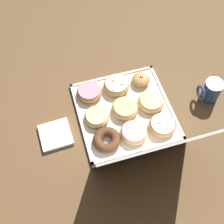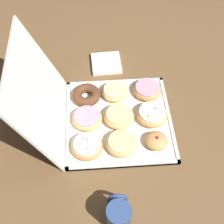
# 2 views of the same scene
# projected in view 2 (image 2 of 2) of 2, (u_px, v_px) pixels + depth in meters

# --- Properties ---
(ground_plane) EXTENTS (3.00, 3.00, 0.00)m
(ground_plane) POSITION_uv_depth(u_px,v_px,m) (119.00, 121.00, 1.22)
(ground_plane) COLOR brown
(donut_box) EXTENTS (0.40, 0.40, 0.01)m
(donut_box) POSITION_uv_depth(u_px,v_px,m) (119.00, 120.00, 1.21)
(donut_box) COLOR silver
(donut_box) RESTS_ON ground
(box_lid_open) EXTENTS (0.40, 0.14, 0.36)m
(box_lid_open) POSITION_uv_depth(u_px,v_px,m) (40.00, 95.00, 1.06)
(box_lid_open) COLOR silver
(box_lid_open) RESTS_ON ground
(jelly_filled_donut_0) EXTENTS (0.08, 0.08, 0.05)m
(jelly_filled_donut_0) POSITION_uv_depth(u_px,v_px,m) (156.00, 141.00, 1.13)
(jelly_filled_donut_0) COLOR tan
(jelly_filled_donut_0) RESTS_ON donut_box
(sprinkle_donut_1) EXTENTS (0.12, 0.12, 0.04)m
(sprinkle_donut_1) POSITION_uv_depth(u_px,v_px,m) (152.00, 114.00, 1.20)
(sprinkle_donut_1) COLOR tan
(sprinkle_donut_1) RESTS_ON donut_box
(pink_frosted_donut_2) EXTENTS (0.11, 0.11, 0.04)m
(pink_frosted_donut_2) POSITION_uv_depth(u_px,v_px,m) (147.00, 90.00, 1.27)
(pink_frosted_donut_2) COLOR tan
(pink_frosted_donut_2) RESTS_ON donut_box
(glazed_ring_donut_3) EXTENTS (0.11, 0.11, 0.04)m
(glazed_ring_donut_3) POSITION_uv_depth(u_px,v_px,m) (121.00, 143.00, 1.12)
(glazed_ring_donut_3) COLOR #E5B770
(glazed_ring_donut_3) RESTS_ON donut_box
(glazed_ring_donut_4) EXTENTS (0.12, 0.12, 0.04)m
(glazed_ring_donut_4) POSITION_uv_depth(u_px,v_px,m) (118.00, 117.00, 1.19)
(glazed_ring_donut_4) COLOR #E5B770
(glazed_ring_donut_4) RESTS_ON donut_box
(glazed_ring_donut_5) EXTENTS (0.11, 0.11, 0.03)m
(glazed_ring_donut_5) POSITION_uv_depth(u_px,v_px,m) (115.00, 92.00, 1.27)
(glazed_ring_donut_5) COLOR #E5B770
(glazed_ring_donut_5) RESTS_ON donut_box
(sprinkle_donut_6) EXTENTS (0.11, 0.11, 0.04)m
(sprinkle_donut_6) POSITION_uv_depth(u_px,v_px,m) (87.00, 146.00, 1.11)
(sprinkle_donut_6) COLOR tan
(sprinkle_donut_6) RESTS_ON donut_box
(pink_frosted_donut_7) EXTENTS (0.11, 0.11, 0.04)m
(pink_frosted_donut_7) POSITION_uv_depth(u_px,v_px,m) (87.00, 118.00, 1.19)
(pink_frosted_donut_7) COLOR tan
(pink_frosted_donut_7) RESTS_ON donut_box
(chocolate_cake_ring_donut_8) EXTENTS (0.11, 0.11, 0.04)m
(chocolate_cake_ring_donut_8) POSITION_uv_depth(u_px,v_px,m) (86.00, 95.00, 1.26)
(chocolate_cake_ring_donut_8) COLOR #59331E
(chocolate_cake_ring_donut_8) RESTS_ON donut_box
(coffee_mug) EXTENTS (0.10, 0.08, 0.10)m
(coffee_mug) POSITION_uv_depth(u_px,v_px,m) (119.00, 215.00, 0.95)
(coffee_mug) COLOR navy
(coffee_mug) RESTS_ON ground
(napkin_stack) EXTENTS (0.13, 0.13, 0.02)m
(napkin_stack) POSITION_uv_depth(u_px,v_px,m) (106.00, 63.00, 1.39)
(napkin_stack) COLOR white
(napkin_stack) RESTS_ON ground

